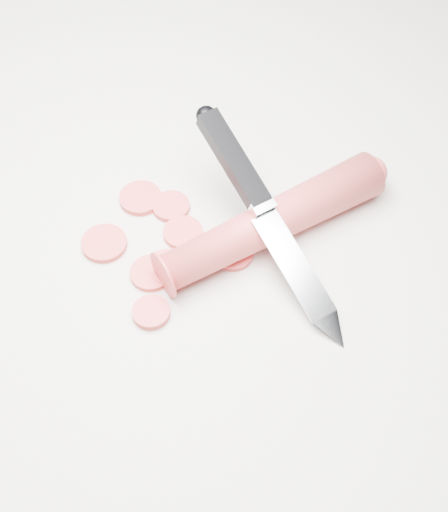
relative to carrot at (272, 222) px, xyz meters
The scene contains 11 objects.
ground 0.07m from the carrot, 157.10° to the right, with size 2.40×2.40×0.00m, color silver.
carrot is the anchor object (origin of this frame).
carrot_slice_0 0.11m from the carrot, 129.67° to the right, with size 0.04×0.04×0.01m, color #E23B3C.
carrot_slice_1 0.15m from the carrot, 147.40° to the right, with size 0.04×0.04×0.01m, color #E23B3C.
carrot_slice_2 0.10m from the carrot, behind, with size 0.03×0.03×0.01m, color #E23B3C.
carrot_slice_3 0.10m from the carrot, 129.81° to the right, with size 0.04×0.04×0.01m, color #E23B3C.
carrot_slice_4 0.04m from the carrot, 119.56° to the right, with size 0.04×0.04×0.01m, color #E23B3C.
carrot_slice_5 0.13m from the carrot, behind, with size 0.04×0.04×0.01m, color #E23B3C.
carrot_slice_6 0.13m from the carrot, 112.88° to the right, with size 0.03×0.03×0.01m, color #E23B3C.
carrot_slice_7 0.08m from the carrot, 152.52° to the right, with size 0.03×0.03×0.01m, color #E23B3C.
kitchen_knife 0.02m from the carrot, 71.93° to the right, with size 0.21×0.14×0.08m, color silver, non-canonical shape.
Camera 1 is at (0.21, -0.32, 0.50)m, focal length 50.00 mm.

